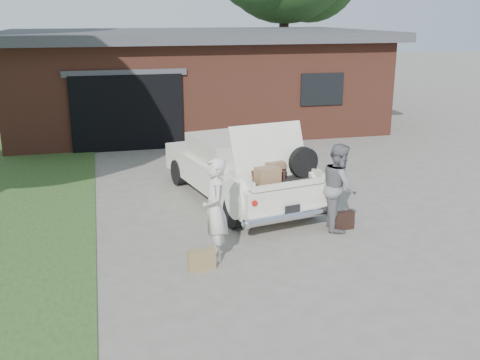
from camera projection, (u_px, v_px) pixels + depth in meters
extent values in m
plane|color=gray|center=(249.00, 252.00, 9.47)|extent=(90.00, 90.00, 0.00)
cube|color=brown|center=(192.00, 83.00, 19.96)|extent=(12.00, 7.00, 3.00)
cube|color=#4C4C51|center=(191.00, 35.00, 19.49)|extent=(12.80, 7.80, 0.30)
cube|color=black|center=(127.00, 113.00, 16.29)|extent=(3.20, 0.30, 2.20)
cube|color=#4C4C51|center=(125.00, 73.00, 15.89)|extent=(3.50, 0.12, 0.18)
cube|color=black|center=(322.00, 89.00, 17.48)|extent=(1.40, 0.08, 1.00)
cylinder|color=#38281E|center=(284.00, 42.00, 25.77)|extent=(0.44, 0.44, 5.24)
cube|color=white|center=(237.00, 174.00, 12.05)|extent=(2.58, 4.77, 0.59)
cube|color=beige|center=(232.00, 147.00, 12.14)|extent=(1.82, 2.07, 0.47)
cube|color=black|center=(216.00, 141.00, 12.88)|extent=(1.39, 0.35, 0.40)
cube|color=black|center=(250.00, 157.00, 11.40)|extent=(1.39, 0.35, 0.40)
cylinder|color=black|center=(234.00, 213.00, 10.47)|extent=(0.31, 0.62, 0.60)
cylinder|color=black|center=(306.00, 201.00, 11.13)|extent=(0.31, 0.62, 0.60)
cylinder|color=black|center=(179.00, 172.00, 13.13)|extent=(0.31, 0.62, 0.60)
cylinder|color=black|center=(240.00, 165.00, 13.78)|extent=(0.31, 0.62, 0.60)
cylinder|color=silver|center=(292.00, 216.00, 10.12)|extent=(1.85, 0.53, 0.16)
cylinder|color=#A5140F|center=(254.00, 203.00, 9.77)|extent=(0.12, 0.11, 0.11)
cylinder|color=#A5140F|center=(325.00, 192.00, 10.38)|extent=(0.12, 0.11, 0.11)
cube|color=black|center=(293.00, 209.00, 10.06)|extent=(0.30, 0.08, 0.15)
cube|color=black|center=(276.00, 180.00, 10.48)|extent=(1.57, 1.25, 0.04)
cube|color=white|center=(242.00, 180.00, 10.15)|extent=(0.25, 0.98, 0.16)
cube|color=white|center=(309.00, 171.00, 10.75)|extent=(0.25, 0.98, 0.16)
cube|color=white|center=(290.00, 185.00, 10.03)|extent=(1.43, 0.34, 0.11)
cube|color=white|center=(269.00, 151.00, 10.60)|extent=(1.57, 0.69, 0.98)
cube|color=#3D231A|center=(268.00, 175.00, 10.41)|extent=(0.61, 0.46, 0.18)
cube|color=#9F7651|center=(268.00, 176.00, 10.19)|extent=(0.48, 0.36, 0.30)
cube|color=black|center=(271.00, 173.00, 10.63)|extent=(0.53, 0.40, 0.15)
cube|color=#9B764F|center=(274.00, 165.00, 10.59)|extent=(0.41, 0.31, 0.13)
cylinder|color=black|center=(303.00, 162.00, 10.58)|extent=(0.59, 0.26, 0.57)
imported|color=silver|center=(215.00, 210.00, 9.00)|extent=(0.43, 0.63, 1.70)
imported|color=slate|center=(339.00, 187.00, 10.33)|extent=(0.78, 0.91, 1.62)
cube|color=#957C4C|center=(202.00, 260.00, 8.78)|extent=(0.46, 0.21, 0.34)
cube|color=black|center=(342.00, 221.00, 10.43)|extent=(0.45, 0.18, 0.34)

